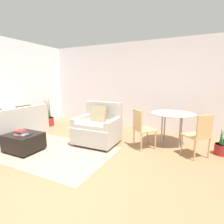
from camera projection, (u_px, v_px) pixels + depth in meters
name	position (u px, v px, depth m)	size (l,w,h in m)	color
ground_plane	(68.00, 172.00, 2.99)	(20.00, 20.00, 0.00)	#936B47
wall_back	(133.00, 86.00, 5.73)	(12.00, 0.06, 2.75)	white
wall_left	(18.00, 86.00, 5.40)	(0.06, 12.00, 2.75)	white
area_rug	(54.00, 152.00, 3.85)	(2.53, 1.74, 0.01)	gray
couch	(7.00, 129.00, 4.59)	(0.92, 2.08, 0.89)	#B2ADA3
armchair	(98.00, 128.00, 4.31)	(1.01, 0.88, 1.00)	#B2ADA3
ottoman	(24.00, 142.00, 3.85)	(0.72, 0.61, 0.40)	black
book_stack	(21.00, 132.00, 3.75)	(0.25, 0.20, 0.10)	beige
tv_remote_primary	(31.00, 132.00, 3.90)	(0.09, 0.16, 0.01)	#333338
tv_remote_secondary	(29.00, 135.00, 3.71)	(0.08, 0.17, 0.01)	black
potted_plant	(48.00, 119.00, 6.02)	(0.39, 0.39, 1.04)	maroon
dining_table	(173.00, 117.00, 4.22)	(1.05, 1.05, 0.77)	#99A8AD
dining_chair_near_left	(141.00, 126.00, 3.97)	(0.59, 0.59, 0.90)	tan
dining_chair_near_right	(200.00, 133.00, 3.46)	(0.59, 0.59, 0.90)	tan
potted_plant_small	(222.00, 147.00, 3.67)	(0.27, 0.27, 0.61)	maroon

